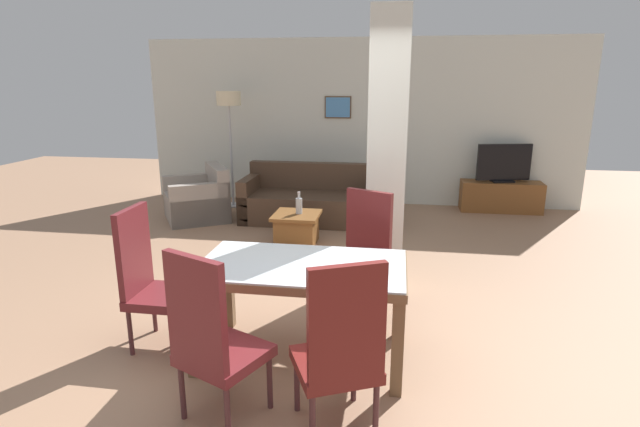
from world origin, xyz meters
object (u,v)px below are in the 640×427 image
at_px(coffee_table, 297,228).
at_px(tv_screen, 504,164).
at_px(sofa, 311,202).
at_px(dining_chair_head_left, 150,277).
at_px(armchair, 199,201).
at_px(dining_chair_near_right, 340,349).
at_px(floor_lamp, 229,109).
at_px(dining_table, 302,284).
at_px(dining_chair_far_right, 362,254).
at_px(bottle, 299,205).
at_px(dining_chair_near_left, 212,338).
at_px(tv_stand, 501,197).

xyz_separation_m(coffee_table, tv_screen, (2.89, 2.12, 0.57)).
distance_m(sofa, coffee_table, 1.13).
relative_size(dining_chair_head_left, armchair, 0.90).
bearing_deg(tv_screen, sofa, 5.98).
distance_m(dining_chair_head_left, sofa, 3.83).
xyz_separation_m(dining_chair_near_right, armchair, (-2.66, 4.40, -0.29)).
distance_m(dining_chair_head_left, coffee_table, 2.74).
distance_m(dining_chair_head_left, tv_screen, 5.91).
height_order(tv_screen, floor_lamp, floor_lamp).
bearing_deg(dining_chair_near_right, dining_table, 90.00).
distance_m(coffee_table, tv_screen, 3.62).
distance_m(dining_chair_far_right, armchair, 3.86).
distance_m(dining_chair_near_right, bottle, 3.61).
xyz_separation_m(dining_table, armchair, (-2.28, 3.58, -0.31)).
bearing_deg(dining_chair_head_left, floor_lamp, -169.36).
bearing_deg(floor_lamp, dining_chair_near_right, -65.36).
distance_m(dining_chair_far_right, dining_chair_near_right, 1.62).
relative_size(dining_chair_far_right, floor_lamp, 0.60).
height_order(sofa, floor_lamp, floor_lamp).
height_order(dining_chair_far_right, sofa, dining_chair_far_right).
relative_size(dining_chair_far_right, dining_chair_near_left, 1.00).
relative_size(tv_stand, floor_lamp, 0.67).
xyz_separation_m(tv_screen, floor_lamp, (-4.34, -0.32, 0.82)).
bearing_deg(sofa, dining_table, 98.89).
relative_size(dining_chair_far_right, tv_stand, 0.89).
xyz_separation_m(dining_chair_far_right, armchair, (-2.66, 2.78, -0.29)).
xyz_separation_m(dining_chair_head_left, coffee_table, (0.62, 2.64, -0.36)).
relative_size(dining_chair_head_left, coffee_table, 1.88).
bearing_deg(armchair, dining_chair_head_left, 164.95).
relative_size(sofa, floor_lamp, 1.08).
distance_m(dining_table, dining_chair_near_right, 0.91).
bearing_deg(bottle, dining_chair_far_right, -63.34).
bearing_deg(bottle, coffee_table, -153.37).
bearing_deg(sofa, dining_chair_near_right, 101.92).
height_order(bottle, tv_stand, bottle).
bearing_deg(bottle, dining_chair_head_left, -103.63).
height_order(dining_table, dining_chair_far_right, dining_chair_far_right).
xyz_separation_m(coffee_table, tv_stand, (2.89, 2.12, 0.03)).
xyz_separation_m(dining_chair_head_left, tv_stand, (3.50, 4.76, -0.33)).
bearing_deg(dining_chair_near_right, dining_chair_head_left, 127.68).
bearing_deg(tv_screen, armchair, 1.59).
bearing_deg(dining_table, tv_stand, 64.17).
bearing_deg(dining_chair_near_left, coffee_table, 118.12).
relative_size(dining_chair_near_right, armchair, 0.90).
bearing_deg(dining_chair_far_right, dining_chair_near_right, 115.69).
distance_m(dining_table, armchair, 4.25).
height_order(bottle, tv_screen, tv_screen).
bearing_deg(sofa, dining_chair_near_left, 92.61).
bearing_deg(bottle, tv_screen, 36.31).
bearing_deg(dining_chair_far_right, armchair, -20.58).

